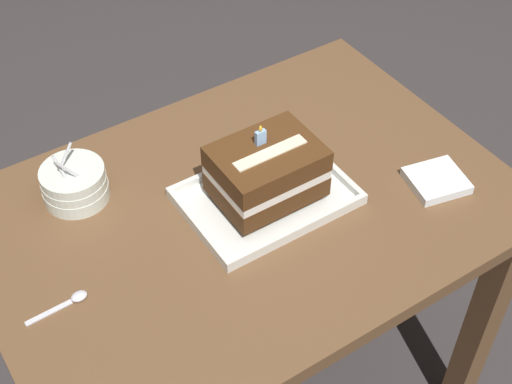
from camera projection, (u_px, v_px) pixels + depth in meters
dining_table at (246, 246)px, 1.55m from camera, size 1.06×0.74×0.78m
foil_tray at (266, 197)px, 1.47m from camera, size 0.33×0.24×0.02m
birthday_cake at (267, 171)px, 1.42m from camera, size 0.20×0.15×0.15m
bowl_stack at (74, 184)px, 1.46m from camera, size 0.13×0.13×0.12m
serving_spoon_near_tray at (72, 300)px, 1.29m from camera, size 0.12×0.02×0.01m
napkin_pile at (436, 181)px, 1.50m from camera, size 0.13×0.13×0.02m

